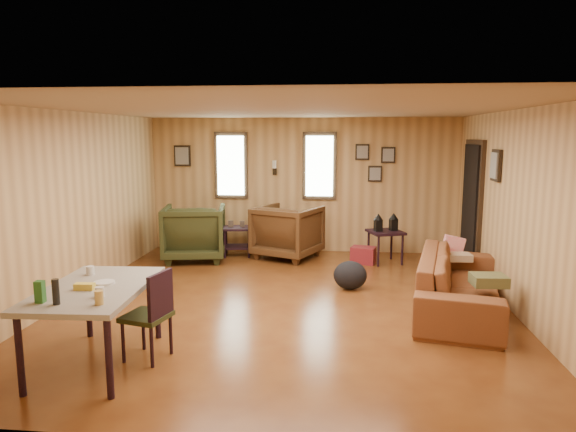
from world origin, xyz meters
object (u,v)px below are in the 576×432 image
Objects in this scene: sofa at (460,273)px; recliner_brown at (288,229)px; recliner_green at (194,230)px; end_table at (237,236)px; dining_table at (94,294)px; side_table at (386,229)px.

sofa is 2.33× the size of recliner_brown.
sofa is 2.26× the size of recliner_green.
recliner_green is 1.65× the size of end_table.
dining_table is (-0.43, -4.37, 0.32)m from end_table.
sofa is 2.36m from side_table.
side_table is (-0.69, 2.26, 0.11)m from sofa.
recliner_green is at bearing 73.23° from sofa.
recliner_brown is (-2.33, 2.46, 0.04)m from sofa.
sofa is 4.09m from end_table.
side_table is at bearing -5.73° from end_table.
sofa is at bearing 24.42° from dining_table.
end_table is 2.55m from side_table.
recliner_green is 1.24× the size of side_table.
recliner_green reaches higher than recliner_brown.
recliner_green reaches higher than end_table.
recliner_green reaches higher than dining_table.
dining_table reaches higher than side_table.
sofa reaches higher than end_table.
end_table is (-3.22, 2.51, -0.11)m from sofa.
recliner_brown is at bearing 55.66° from sofa.
recliner_brown reaches higher than dining_table.
recliner_brown is 1.58m from recliner_green.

